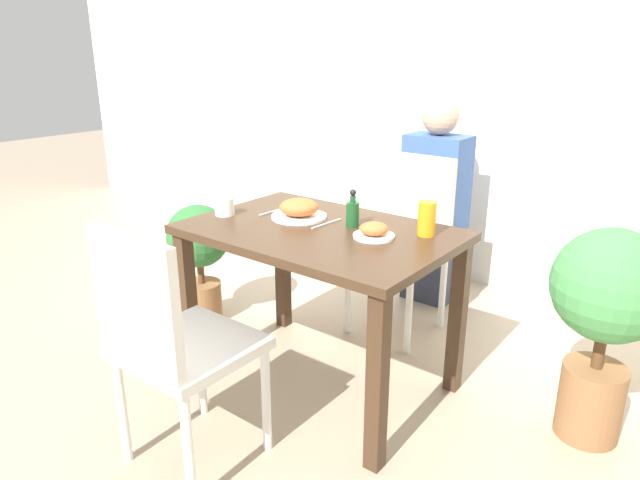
{
  "coord_description": "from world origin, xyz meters",
  "views": [
    {
      "loc": [
        1.37,
        -1.75,
        1.44
      ],
      "look_at": [
        0.0,
        0.0,
        0.67
      ],
      "focal_mm": 32.0,
      "sensor_mm": 36.0,
      "label": 1
    }
  ],
  "objects_px": {
    "side_plate": "(374,231)",
    "drink_cup": "(225,206)",
    "chair_near": "(170,338)",
    "chair_far": "(406,234)",
    "juice_glass": "(427,219)",
    "sauce_bottle": "(353,212)",
    "person_figure": "(434,204)",
    "food_plate": "(299,209)",
    "potted_plant_left": "(199,250)",
    "potted_plant_right": "(607,308)"
  },
  "relations": [
    {
      "from": "chair_far",
      "to": "potted_plant_left",
      "type": "relative_size",
      "value": 1.38
    },
    {
      "from": "drink_cup",
      "to": "sauce_bottle",
      "type": "bearing_deg",
      "value": 21.16
    },
    {
      "from": "side_plate",
      "to": "person_figure",
      "type": "height_order",
      "value": "person_figure"
    },
    {
      "from": "chair_far",
      "to": "side_plate",
      "type": "bearing_deg",
      "value": -71.05
    },
    {
      "from": "chair_far",
      "to": "food_plate",
      "type": "distance_m",
      "value": 0.72
    },
    {
      "from": "chair_near",
      "to": "side_plate",
      "type": "distance_m",
      "value": 0.86
    },
    {
      "from": "drink_cup",
      "to": "juice_glass",
      "type": "relative_size",
      "value": 0.62
    },
    {
      "from": "chair_far",
      "to": "potted_plant_right",
      "type": "height_order",
      "value": "chair_far"
    },
    {
      "from": "potted_plant_left",
      "to": "potted_plant_right",
      "type": "distance_m",
      "value": 1.94
    },
    {
      "from": "food_plate",
      "to": "potted_plant_right",
      "type": "xyz_separation_m",
      "value": [
        1.21,
        0.28,
        -0.22
      ]
    },
    {
      "from": "side_plate",
      "to": "drink_cup",
      "type": "relative_size",
      "value": 1.91
    },
    {
      "from": "food_plate",
      "to": "drink_cup",
      "type": "relative_size",
      "value": 2.83
    },
    {
      "from": "potted_plant_right",
      "to": "drink_cup",
      "type": "bearing_deg",
      "value": -163.22
    },
    {
      "from": "chair_far",
      "to": "juice_glass",
      "type": "height_order",
      "value": "chair_far"
    },
    {
      "from": "chair_near",
      "to": "juice_glass",
      "type": "relative_size",
      "value": 6.58
    },
    {
      "from": "chair_near",
      "to": "person_figure",
      "type": "relative_size",
      "value": 0.77
    },
    {
      "from": "side_plate",
      "to": "drink_cup",
      "type": "height_order",
      "value": "drink_cup"
    },
    {
      "from": "chair_near",
      "to": "side_plate",
      "type": "relative_size",
      "value": 5.54
    },
    {
      "from": "drink_cup",
      "to": "potted_plant_right",
      "type": "xyz_separation_m",
      "value": [
        1.49,
        0.45,
        -0.22
      ]
    },
    {
      "from": "chair_near",
      "to": "potted_plant_left",
      "type": "xyz_separation_m",
      "value": [
        -0.82,
        0.82,
        -0.1
      ]
    },
    {
      "from": "food_plate",
      "to": "juice_glass",
      "type": "xyz_separation_m",
      "value": [
        0.55,
        0.13,
        0.03
      ]
    },
    {
      "from": "potted_plant_left",
      "to": "person_figure",
      "type": "relative_size",
      "value": 0.56
    },
    {
      "from": "chair_near",
      "to": "potted_plant_right",
      "type": "bearing_deg",
      "value": -135.41
    },
    {
      "from": "food_plate",
      "to": "sauce_bottle",
      "type": "xyz_separation_m",
      "value": [
        0.25,
        0.04,
        0.02
      ]
    },
    {
      "from": "person_figure",
      "to": "chair_far",
      "type": "bearing_deg",
      "value": -83.51
    },
    {
      "from": "side_plate",
      "to": "drink_cup",
      "type": "xyz_separation_m",
      "value": [
        -0.69,
        -0.14,
        0.01
      ]
    },
    {
      "from": "chair_far",
      "to": "juice_glass",
      "type": "relative_size",
      "value": 6.58
    },
    {
      "from": "chair_far",
      "to": "potted_plant_right",
      "type": "relative_size",
      "value": 1.08
    },
    {
      "from": "side_plate",
      "to": "person_figure",
      "type": "xyz_separation_m",
      "value": [
        -0.28,
        1.07,
        -0.17
      ]
    },
    {
      "from": "side_plate",
      "to": "person_figure",
      "type": "relative_size",
      "value": 0.14
    },
    {
      "from": "juice_glass",
      "to": "potted_plant_left",
      "type": "bearing_deg",
      "value": -175.06
    },
    {
      "from": "food_plate",
      "to": "chair_far",
      "type": "bearing_deg",
      "value": 75.35
    },
    {
      "from": "chair_near",
      "to": "juice_glass",
      "type": "xyz_separation_m",
      "value": [
        0.44,
        0.93,
        0.28
      ]
    },
    {
      "from": "food_plate",
      "to": "person_figure",
      "type": "bearing_deg",
      "value": 83.14
    },
    {
      "from": "side_plate",
      "to": "drink_cup",
      "type": "distance_m",
      "value": 0.71
    },
    {
      "from": "chair_near",
      "to": "potted_plant_right",
      "type": "distance_m",
      "value": 1.54
    },
    {
      "from": "sauce_bottle",
      "to": "potted_plant_left",
      "type": "xyz_separation_m",
      "value": [
        -0.96,
        -0.02,
        -0.37
      ]
    },
    {
      "from": "food_plate",
      "to": "sauce_bottle",
      "type": "distance_m",
      "value": 0.26
    },
    {
      "from": "juice_glass",
      "to": "person_figure",
      "type": "height_order",
      "value": "person_figure"
    },
    {
      "from": "juice_glass",
      "to": "drink_cup",
      "type": "bearing_deg",
      "value": -160.7
    },
    {
      "from": "juice_glass",
      "to": "sauce_bottle",
      "type": "height_order",
      "value": "sauce_bottle"
    },
    {
      "from": "side_plate",
      "to": "chair_near",
      "type": "bearing_deg",
      "value": -110.75
    },
    {
      "from": "side_plate",
      "to": "juice_glass",
      "type": "xyz_separation_m",
      "value": [
        0.15,
        0.15,
        0.04
      ]
    },
    {
      "from": "chair_near",
      "to": "chair_far",
      "type": "distance_m",
      "value": 1.45
    },
    {
      "from": "potted_plant_left",
      "to": "chair_far",
      "type": "bearing_deg",
      "value": 35.88
    },
    {
      "from": "chair_near",
      "to": "chair_far",
      "type": "bearing_deg",
      "value": -92.42
    },
    {
      "from": "food_plate",
      "to": "person_figure",
      "type": "relative_size",
      "value": 0.21
    },
    {
      "from": "chair_near",
      "to": "person_figure",
      "type": "distance_m",
      "value": 1.85
    },
    {
      "from": "chair_near",
      "to": "side_plate",
      "type": "xyz_separation_m",
      "value": [
        0.29,
        0.77,
        0.23
      ]
    },
    {
      "from": "chair_near",
      "to": "potted_plant_right",
      "type": "xyz_separation_m",
      "value": [
        1.1,
        1.08,
        0.02
      ]
    }
  ]
}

